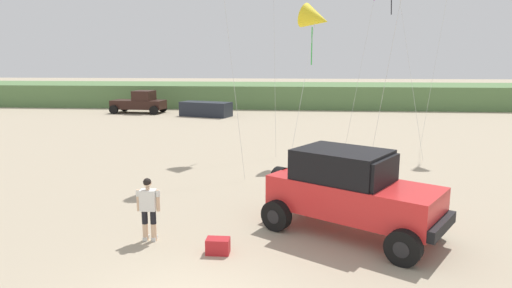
% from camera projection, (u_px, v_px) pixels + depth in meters
% --- Properties ---
extents(dune_ridge, '(90.00, 9.68, 2.19)m').
position_uv_depth(dune_ridge, '(283.00, 95.00, 46.46)').
color(dune_ridge, '#567A47').
rests_on(dune_ridge, ground_plane).
extents(jeep, '(4.96, 4.32, 2.26)m').
position_uv_depth(jeep, '(351.00, 190.00, 11.79)').
color(jeep, red).
rests_on(jeep, ground_plane).
extents(person_watching, '(0.62, 0.31, 1.67)m').
position_uv_depth(person_watching, '(148.00, 206.00, 11.34)').
color(person_watching, '#DBB28E').
rests_on(person_watching, ground_plane).
extents(cooler_box, '(0.56, 0.36, 0.38)m').
position_uv_depth(cooler_box, '(218.00, 246.00, 10.70)').
color(cooler_box, '#B21E23').
rests_on(cooler_box, ground_plane).
extents(distant_pickup, '(4.73, 2.68, 1.98)m').
position_uv_depth(distant_pickup, '(140.00, 102.00, 39.40)').
color(distant_pickup, black).
rests_on(distant_pickup, ground_plane).
extents(distant_sedan, '(4.52, 2.89, 1.20)m').
position_uv_depth(distant_sedan, '(206.00, 109.00, 37.12)').
color(distant_sedan, '#1E232D').
rests_on(distant_sedan, ground_plane).
extents(kite_yellow_diamond, '(2.10, 5.54, 7.23)m').
position_uv_depth(kite_yellow_diamond, '(316.00, 19.00, 19.94)').
color(kite_yellow_diamond, yellow).
rests_on(kite_yellow_diamond, ground_plane).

